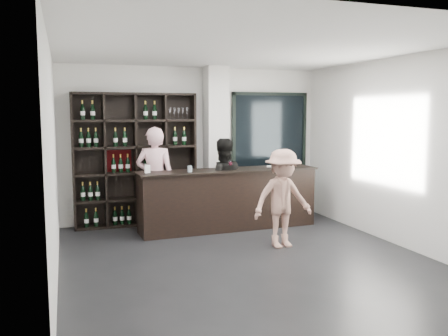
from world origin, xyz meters
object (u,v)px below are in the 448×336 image
object	(u,v)px
wine_shelf	(136,160)
tasting_counter	(229,199)
taster_pink	(155,179)
customer	(283,199)
taster_black	(222,183)

from	to	relation	value
wine_shelf	tasting_counter	size ratio (longest dim) A/B	0.74
taster_pink	customer	size ratio (longest dim) A/B	1.20
tasting_counter	taster_pink	world-z (taller)	taster_pink
tasting_counter	customer	size ratio (longest dim) A/B	2.14
customer	tasting_counter	bearing A→B (deg)	102.07
customer	wine_shelf	bearing A→B (deg)	126.83
wine_shelf	tasting_counter	xyz separation A→B (m)	(1.50, -0.82, -0.67)
taster_pink	taster_black	world-z (taller)	taster_pink
taster_pink	customer	xyz separation A→B (m)	(1.65, -1.63, -0.15)
taster_black	customer	bearing A→B (deg)	113.81
tasting_counter	taster_pink	size ratio (longest dim) A/B	1.78
tasting_counter	taster_pink	xyz separation A→B (m)	(-1.25, 0.28, 0.37)
tasting_counter	taster_black	size ratio (longest dim) A/B	2.01
wine_shelf	taster_black	xyz separation A→B (m)	(1.42, -0.72, -0.40)
customer	taster_black	bearing A→B (deg)	103.97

